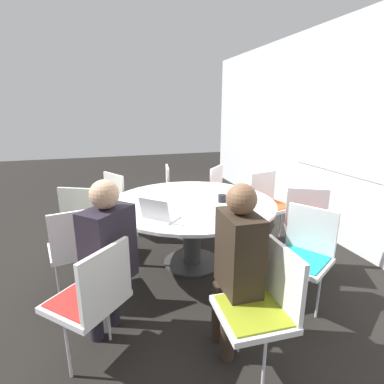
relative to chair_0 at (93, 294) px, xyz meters
name	(u,v)px	position (x,y,z in m)	size (l,w,h in m)	color
ground_plane	(192,262)	(-1.11, 1.00, -0.52)	(16.00, 16.00, 0.00)	black
wall_back	(351,136)	(-1.11, 2.95, 0.83)	(8.00, 0.07, 2.70)	silver
conference_table	(192,213)	(-1.11, 1.00, 0.07)	(1.75, 1.75, 0.72)	#333333
chair_0	(93,294)	(0.00, 0.00, 0.00)	(0.61, 0.61, 0.87)	silver
chair_1	(263,302)	(0.38, 1.01, 0.00)	(0.45, 0.44, 0.87)	silver
chair_2	(304,250)	(-0.14, 1.68, 0.00)	(0.60, 0.59, 0.87)	silver
chair_3	(307,224)	(-0.62, 2.08, 0.00)	(0.58, 0.58, 0.87)	silver
chair_4	(269,200)	(-1.47, 2.13, 0.00)	(0.51, 0.53, 0.87)	silver
chair_5	(224,191)	(-2.03, 1.75, 0.00)	(0.61, 0.61, 0.87)	silver
chair_6	(177,190)	(-2.30, 1.12, 0.00)	(0.50, 0.48, 0.87)	silver
chair_7	(123,198)	(-2.11, 0.34, 0.00)	(0.59, 0.58, 0.87)	silver
chair_8	(85,215)	(-1.56, -0.11, 0.00)	(0.57, 0.58, 0.87)	silver
chair_9	(76,245)	(-0.80, -0.15, 0.00)	(0.50, 0.52, 0.87)	silver
person_0	(107,249)	(-0.23, 0.11, 0.19)	(0.41, 0.41, 1.22)	#231E28
person_1	(237,257)	(0.14, 0.93, 0.19)	(0.37, 0.27, 1.22)	#2D2319
laptop	(158,214)	(-0.66, 0.56, 0.25)	(0.37, 0.37, 0.21)	silver
coffee_cup	(222,198)	(-0.99, 1.29, 0.24)	(0.08, 0.08, 0.08)	black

